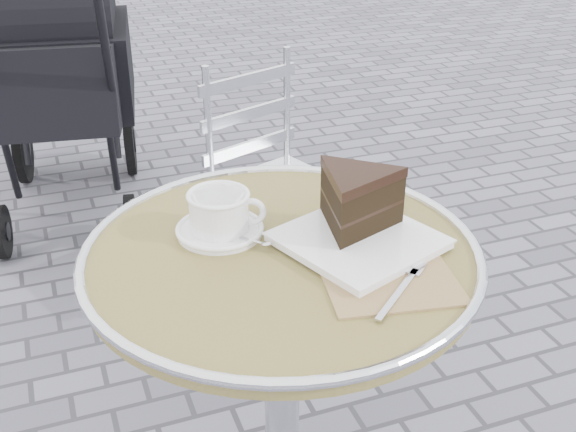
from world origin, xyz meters
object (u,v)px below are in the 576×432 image
object	(u,v)px
cafe_table	(282,325)
baby_stroller	(60,85)
cappuccino_set	(220,216)
bistro_chair	(264,158)
cake_plate_set	(357,209)

from	to	relation	value
cafe_table	baby_stroller	world-z (taller)	baby_stroller
cafe_table	baby_stroller	distance (m)	1.84
cafe_table	cappuccino_set	world-z (taller)	cappuccino_set
cafe_table	baby_stroller	xyz separation A→B (m)	(-0.26, 1.82, -0.05)
cappuccino_set	bistro_chair	xyz separation A→B (m)	(0.35, 0.81, -0.27)
cafe_table	cake_plate_set	xyz separation A→B (m)	(0.14, -0.01, 0.22)
bistro_chair	baby_stroller	bearing A→B (deg)	99.60
cake_plate_set	bistro_chair	xyz separation A→B (m)	(0.13, 0.91, -0.30)
cake_plate_set	bistro_chair	bearing A→B (deg)	61.81
cafe_table	baby_stroller	bearing A→B (deg)	98.13
cake_plate_set	baby_stroller	bearing A→B (deg)	82.21
cake_plate_set	bistro_chair	size ratio (longest dim) A/B	0.50
cafe_table	cappuccino_set	xyz separation A→B (m)	(-0.08, 0.10, 0.20)
cappuccino_set	cake_plate_set	bearing A→B (deg)	-4.41
cake_plate_set	bistro_chair	world-z (taller)	cake_plate_set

